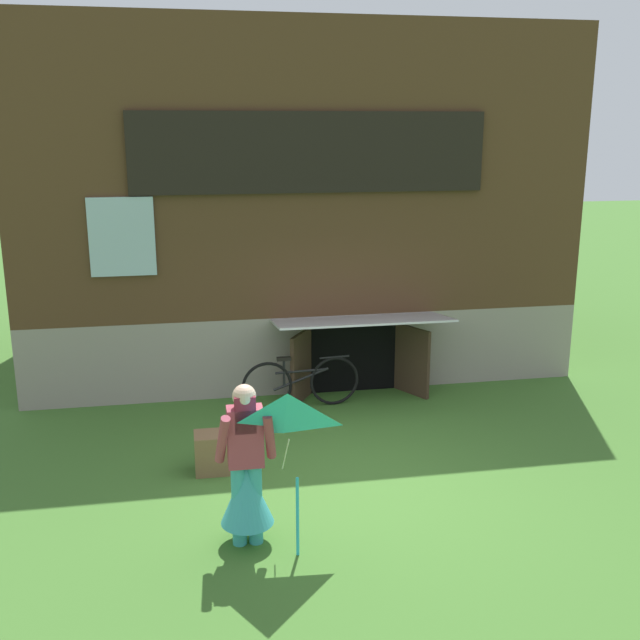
% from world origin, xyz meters
% --- Properties ---
extents(ground_plane, '(60.00, 60.00, 0.00)m').
position_xyz_m(ground_plane, '(0.00, 0.00, 0.00)').
color(ground_plane, '#3D6B28').
extents(log_house, '(8.56, 5.85, 5.48)m').
position_xyz_m(log_house, '(-0.00, 5.37, 2.74)').
color(log_house, gray).
rests_on(log_house, ground_plane).
extents(person, '(0.61, 0.53, 1.65)m').
position_xyz_m(person, '(-1.35, -1.12, 0.70)').
color(person, teal).
rests_on(person, ground_plane).
extents(kite, '(0.85, 0.80, 1.64)m').
position_xyz_m(kite, '(-1.01, -1.61, 1.33)').
color(kite, '#2DB2CC').
rests_on(kite, ground_plane).
extents(bicycle_black, '(1.74, 0.18, 0.79)m').
position_xyz_m(bicycle_black, '(-0.26, 2.41, 0.38)').
color(bicycle_black, black).
rests_on(bicycle_black, ground_plane).
extents(wooden_crate, '(0.42, 0.35, 0.48)m').
position_xyz_m(wooden_crate, '(-1.61, 0.54, 0.24)').
color(wooden_crate, brown).
rests_on(wooden_crate, ground_plane).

